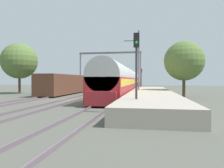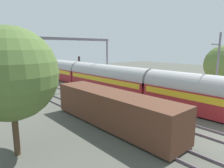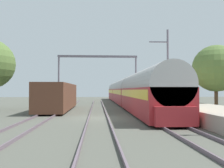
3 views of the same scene
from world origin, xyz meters
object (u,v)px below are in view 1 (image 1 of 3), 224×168
Objects in this scene: freight_car at (65,84)px; railway_signal_near at (136,62)px; catenary_gantry at (110,63)px; railway_signal_far at (141,76)px; person_crossing at (137,85)px; passenger_train at (129,81)px.

railway_signal_near is at bearing -54.17° from freight_car.
catenary_gantry is at bearing 72.14° from freight_car.
catenary_gantry is (-6.20, -8.50, 2.58)m from railway_signal_far.
person_crossing is at bearing 92.90° from railway_signal_near.
freight_car is (-8.57, -10.86, -0.50)m from passenger_train.
person_crossing is 27.72m from railway_signal_near.
railway_signal_far reaches higher than person_crossing.
freight_car is at bearing 125.83° from railway_signal_near.
person_crossing is at bearing 50.06° from freight_car.
person_crossing is (9.95, 11.88, -0.44)m from freight_car.
railway_signal_far reaches higher than passenger_train.
railway_signal_near is (2.77, -26.58, 1.26)m from passenger_train.
railway_signal_near is 29.97m from catenary_gantry.
passenger_train is 6.17m from catenary_gantry.
railway_signal_near reaches higher than passenger_train.
person_crossing is 0.34× the size of railway_signal_near.
railway_signal_far reaches higher than freight_car.
person_crossing is 0.13× the size of catenary_gantry.
passenger_train is 28.44× the size of person_crossing.
passenger_train is 13.84m from freight_car.
catenary_gantry reaches higher than railway_signal_near.
freight_car is 14.59m from catenary_gantry.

